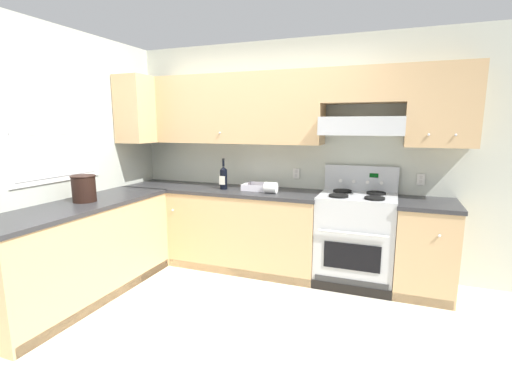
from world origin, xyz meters
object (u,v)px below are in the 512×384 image
at_px(paper_towel_roll, 271,188).
at_px(bowl, 258,188).
at_px(stove, 355,238).
at_px(bucket, 84,188).
at_px(wine_bottle, 224,177).

bearing_deg(paper_towel_roll, bowl, 143.76).
relative_size(bowl, paper_towel_roll, 2.23).
distance_m(stove, bowl, 1.19).
bearing_deg(bucket, paper_towel_roll, 34.65).
bearing_deg(stove, bowl, 177.32).
bearing_deg(bowl, wine_bottle, -163.67).
bearing_deg(paper_towel_roll, stove, 6.49).
relative_size(wine_bottle, bowl, 1.17).
bearing_deg(wine_bottle, bowl, 16.33).
xyz_separation_m(stove, paper_towel_roll, (-0.89, -0.10, 0.49)).
distance_m(stove, bucket, 2.72).
xyz_separation_m(wine_bottle, bucket, (-0.93, -1.09, -0.00)).
bearing_deg(wine_bottle, stove, 2.23).
relative_size(stove, wine_bottle, 3.44).
bearing_deg(stove, wine_bottle, -177.77).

